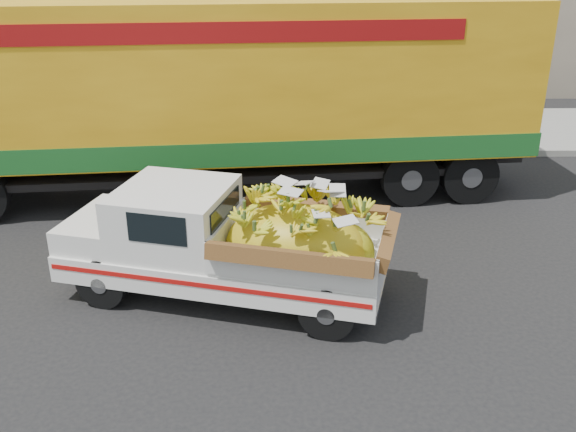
{
  "coord_description": "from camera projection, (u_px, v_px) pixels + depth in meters",
  "views": [
    {
      "loc": [
        2.45,
        -8.15,
        4.75
      ],
      "look_at": [
        2.55,
        0.32,
        1.11
      ],
      "focal_mm": 40.0,
      "sensor_mm": 36.0,
      "label": 1
    }
  ],
  "objects": [
    {
      "name": "semi_trailer",
      "position": [
        225.0,
        90.0,
        12.3
      ],
      "size": [
        12.04,
        3.7,
        3.8
      ],
      "rotation": [
        0.0,
        0.0,
        0.1
      ],
      "color": "black",
      "rests_on": "ground"
    },
    {
      "name": "pickup_truck",
      "position": [
        247.0,
        244.0,
        8.95
      ],
      "size": [
        4.83,
        2.77,
        1.6
      ],
      "rotation": [
        0.0,
        0.0,
        -0.26
      ],
      "color": "black",
      "rests_on": "ground"
    },
    {
      "name": "curb",
      "position": [
        178.0,
        153.0,
        15.34
      ],
      "size": [
        60.0,
        0.25,
        0.15
      ],
      "primitive_type": "cube",
      "color": "gray",
      "rests_on": "ground"
    },
    {
      "name": "sidewalk",
      "position": [
        190.0,
        130.0,
        17.27
      ],
      "size": [
        60.0,
        4.0,
        0.14
      ],
      "primitive_type": "cube",
      "color": "gray",
      "rests_on": "ground"
    },
    {
      "name": "ground",
      "position": [
        113.0,
        296.0,
        9.33
      ],
      "size": [
        100.0,
        100.0,
        0.0
      ],
      "primitive_type": "plane",
      "color": "black",
      "rests_on": "ground"
    }
  ]
}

